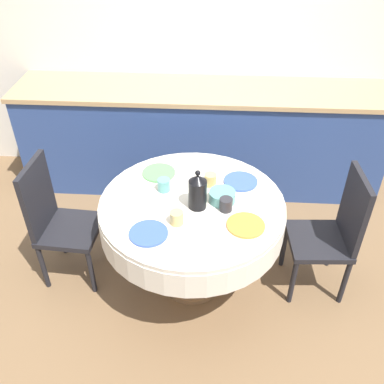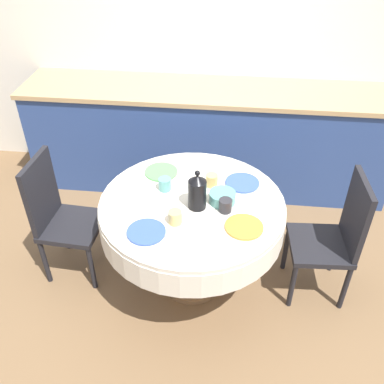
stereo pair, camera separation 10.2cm
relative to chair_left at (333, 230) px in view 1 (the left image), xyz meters
The scene contains 16 objects.
ground_plane 1.08m from the chair_left, behind, with size 12.00×12.00×0.00m, color brown.
wall_back 2.00m from the chair_left, 120.96° to the left, with size 7.00×0.05×2.60m.
kitchen_counter 1.56m from the chair_left, 127.29° to the left, with size 3.24×0.64×0.96m.
dining_table 0.95m from the chair_left, behind, with size 1.20×1.20×0.75m.
chair_left is the anchor object (origin of this frame).
chair_right 1.89m from the chair_left, behind, with size 0.43×0.43×0.95m.
plate_near_left 1.26m from the chair_left, 162.50° to the right, with size 0.23×0.23×0.01m, color #3856AD.
cup_near_left 1.09m from the chair_left, 165.53° to the right, with size 0.08×0.08×0.08m, color #DBB766.
plate_near_right 0.71m from the chair_left, 156.65° to the right, with size 0.23×0.23×0.01m, color orange.
cup_near_right 0.79m from the chair_left, behind, with size 0.08×0.08×0.08m, color #28282D.
plate_far_left 1.25m from the chair_left, 168.27° to the left, with size 0.23×0.23×0.01m, color #5BA85B.
cup_far_left 1.18m from the chair_left, behind, with size 0.08×0.08×0.08m, color #5BA39E.
plate_far_right 0.70m from the chair_left, 163.99° to the left, with size 0.23×0.23×0.01m, color #3856AD.
cup_far_right 0.89m from the chair_left, behind, with size 0.08×0.08×0.08m, color #DBB766.
coffee_carafe 0.98m from the chair_left, behind, with size 0.11×0.11×0.27m.
fruit_bowl 0.81m from the chair_left, behind, with size 0.17×0.17×0.07m, color #569993.
Camera 1 is at (0.13, -2.13, 2.45)m, focal length 40.00 mm.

